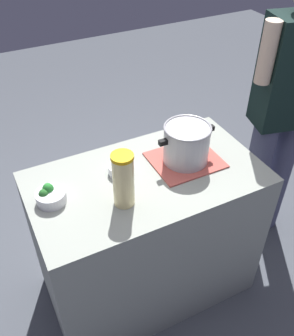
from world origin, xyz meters
TOP-DOWN VIEW (x-y plane):
  - ground_plane at (0.00, 0.00)m, footprint 8.00×8.00m
  - counter_slab at (0.00, 0.00)m, footprint 1.11×0.62m
  - dish_cloth at (0.22, 0.02)m, footprint 0.33×0.28m
  - cooking_pot at (0.22, 0.02)m, footprint 0.29×0.23m
  - lemonade_pitcher at (-0.16, -0.11)m, footprint 0.09×0.09m
  - broccoli_bowl_front at (-0.44, 0.04)m, footprint 0.13×0.13m
  - broccoli_bowl_center at (-0.09, 0.08)m, footprint 0.12×0.12m
  - person_cook at (0.88, 0.08)m, footprint 0.50×0.28m

SIDE VIEW (x-z plane):
  - ground_plane at x=0.00m, z-range 0.00..0.00m
  - counter_slab at x=0.00m, z-range 0.00..0.85m
  - dish_cloth at x=0.22m, z-range 0.85..0.86m
  - broccoli_bowl_front at x=-0.44m, z-range 0.84..0.93m
  - broccoli_bowl_center at x=-0.09m, z-range 0.84..0.93m
  - person_cook at x=0.88m, z-range 0.09..1.73m
  - cooking_pot at x=0.22m, z-range 0.86..1.05m
  - lemonade_pitcher at x=-0.16m, z-range 0.85..1.11m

